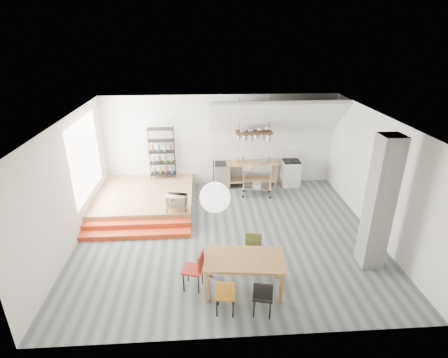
{
  "coord_description": "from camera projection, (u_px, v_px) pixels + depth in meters",
  "views": [
    {
      "loc": [
        -0.63,
        -8.2,
        5.2
      ],
      "look_at": [
        -0.04,
        0.8,
        1.31
      ],
      "focal_mm": 28.0,
      "sensor_mm": 36.0,
      "label": 1
    }
  ],
  "objects": [
    {
      "name": "slope_ceiling",
      "position": [
        276.0,
        117.0,
        11.37
      ],
      "size": [
        4.4,
        1.44,
        1.32
      ],
      "primitive_type": "cube",
      "rotation": [
        -0.73,
        0.0,
        0.0
      ],
      "color": "white",
      "rests_on": "wall_back"
    },
    {
      "name": "wall_right",
      "position": [
        378.0,
        177.0,
        9.22
      ],
      "size": [
        0.04,
        7.0,
        3.2
      ],
      "primitive_type": "cube",
      "color": "silver",
      "rests_on": "ground"
    },
    {
      "name": "pot_rack",
      "position": [
        255.0,
        135.0,
        11.58
      ],
      "size": [
        1.2,
        0.5,
        1.43
      ],
      "color": "#392617",
      "rests_on": "ceiling"
    },
    {
      "name": "microwave_shelf",
      "position": [
        177.0,
        205.0,
        10.0
      ],
      "size": [
        0.6,
        0.4,
        0.16
      ],
      "color": "#926949",
      "rests_on": "platform"
    },
    {
      "name": "wall_back",
      "position": [
        220.0,
        141.0,
        12.19
      ],
      "size": [
        8.0,
        0.04,
        3.2
      ],
      "primitive_type": "cube",
      "color": "silver",
      "rests_on": "ground"
    },
    {
      "name": "kitchen_counter",
      "position": [
        252.0,
        170.0,
        12.32
      ],
      "size": [
        1.8,
        0.6,
        0.91
      ],
      "color": "#926949",
      "rests_on": "ground"
    },
    {
      "name": "chair_red",
      "position": [
        196.0,
        267.0,
        7.43
      ],
      "size": [
        0.5,
        0.5,
        0.9
      ],
      "rotation": [
        0.0,
        0.0,
        -1.83
      ],
      "color": "#A02316",
      "rests_on": "ground"
    },
    {
      "name": "platform",
      "position": [
        145.0,
        198.0,
        11.22
      ],
      "size": [
        3.0,
        3.0,
        0.4
      ],
      "primitive_type": "cube",
      "color": "#926949",
      "rests_on": "ground"
    },
    {
      "name": "step_lower",
      "position": [
        136.0,
        234.0,
        9.48
      ],
      "size": [
        3.0,
        0.35,
        0.13
      ],
      "primitive_type": "cube",
      "color": "red",
      "rests_on": "ground"
    },
    {
      "name": "concrete_column",
      "position": [
        379.0,
        204.0,
        7.81
      ],
      "size": [
        0.5,
        0.5,
        3.2
      ],
      "primitive_type": "cube",
      "color": "slate",
      "rests_on": "ground"
    },
    {
      "name": "bowl",
      "position": [
        263.0,
        162.0,
        12.17
      ],
      "size": [
        0.3,
        0.3,
        0.06
      ],
      "primitive_type": "imported",
      "rotation": [
        0.0,
        0.0,
        0.29
      ],
      "color": "silver",
      "rests_on": "kitchen_counter"
    },
    {
      "name": "chair_black",
      "position": [
        263.0,
        295.0,
        6.7
      ],
      "size": [
        0.46,
        0.46,
        0.85
      ],
      "rotation": [
        0.0,
        0.0,
        2.93
      ],
      "color": "black",
      "rests_on": "ground"
    },
    {
      "name": "paper_lantern",
      "position": [
        215.0,
        197.0,
        6.76
      ],
      "size": [
        0.6,
        0.6,
        0.6
      ],
      "primitive_type": "sphere",
      "color": "white",
      "rests_on": "ceiling"
    },
    {
      "name": "window_pane",
      "position": [
        86.0,
        157.0,
        10.04
      ],
      "size": [
        0.02,
        2.5,
        2.2
      ],
      "primitive_type": "cube",
      "color": "white",
      "rests_on": "wall_left"
    },
    {
      "name": "mini_fridge",
      "position": [
        221.0,
        175.0,
        12.37
      ],
      "size": [
        0.52,
        0.52,
        0.88
      ],
      "primitive_type": "cube",
      "color": "black",
      "rests_on": "ground"
    },
    {
      "name": "microwave",
      "position": [
        176.0,
        200.0,
        9.93
      ],
      "size": [
        0.62,
        0.49,
        0.31
      ],
      "primitive_type": "imported",
      "rotation": [
        0.0,
        0.0,
        -0.23
      ],
      "color": "beige",
      "rests_on": "microwave_shelf"
    },
    {
      "name": "ceiling",
      "position": [
        228.0,
        120.0,
        8.35
      ],
      "size": [
        8.0,
        7.0,
        0.02
      ],
      "primitive_type": "cube",
      "color": "white",
      "rests_on": "wall_back"
    },
    {
      "name": "wire_shelving",
      "position": [
        162.0,
        152.0,
        11.9
      ],
      "size": [
        0.88,
        0.38,
        1.8
      ],
      "color": "black",
      "rests_on": "platform"
    },
    {
      "name": "rolling_cart",
      "position": [
        257.0,
        178.0,
        11.63
      ],
      "size": [
        1.05,
        0.69,
        0.97
      ],
      "rotation": [
        0.0,
        0.0,
        -0.15
      ],
      "color": "silver",
      "rests_on": "ground"
    },
    {
      "name": "step_upper",
      "position": [
        137.0,
        226.0,
        9.78
      ],
      "size": [
        3.0,
        0.35,
        0.27
      ],
      "primitive_type": "cube",
      "color": "red",
      "rests_on": "ground"
    },
    {
      "name": "dining_table",
      "position": [
        244.0,
        262.0,
        7.33
      ],
      "size": [
        1.76,
        1.12,
        0.79
      ],
      "rotation": [
        0.0,
        0.0,
        -0.11
      ],
      "color": "brown",
      "rests_on": "ground"
    },
    {
      "name": "wall_left",
      "position": [
        69.0,
        185.0,
        8.74
      ],
      "size": [
        0.04,
        7.0,
        3.2
      ],
      "primitive_type": "cube",
      "color": "silver",
      "rests_on": "ground"
    },
    {
      "name": "chair_mustard",
      "position": [
        225.0,
        293.0,
        6.73
      ],
      "size": [
        0.44,
        0.44,
        0.86
      ],
      "rotation": [
        0.0,
        0.0,
        3.01
      ],
      "color": "#AD6E1D",
      "rests_on": "ground"
    },
    {
      "name": "chair_olive",
      "position": [
        253.0,
        249.0,
        8.08
      ],
      "size": [
        0.46,
        0.46,
        0.87
      ],
      "rotation": [
        0.0,
        0.0,
        -0.18
      ],
      "color": "#606730",
      "rests_on": "ground"
    },
    {
      "name": "floor",
      "position": [
        227.0,
        234.0,
        9.62
      ],
      "size": [
        8.0,
        8.0,
        0.0
      ],
      "primitive_type": "plane",
      "color": "#4A5355",
      "rests_on": "ground"
    },
    {
      "name": "stove",
      "position": [
        290.0,
        172.0,
        12.47
      ],
      "size": [
        0.6,
        0.6,
        1.18
      ],
      "color": "white",
      "rests_on": "ground"
    }
  ]
}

